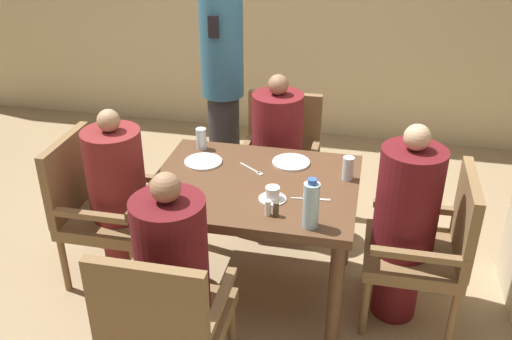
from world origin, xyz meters
TOP-DOWN VIEW (x-y plane):
  - ground_plane at (0.00, 0.00)m, footprint 16.00×16.00m
  - dining_table at (0.00, 0.00)m, footprint 1.08×0.87m
  - chair_left_side at (-0.93, -0.00)m, footprint 0.50×0.50m
  - diner_in_left_chair at (-0.79, 0.00)m, footprint 0.32×0.32m
  - chair_far_side at (0.00, 0.82)m, footprint 0.50×0.50m
  - diner_in_far_chair at (-0.00, 0.68)m, footprint 0.32×0.32m
  - chair_right_side at (0.93, -0.00)m, footprint 0.50×0.50m
  - diner_in_right_chair at (0.79, 0.00)m, footprint 0.32×0.32m
  - chair_near_corner at (-0.22, -0.82)m, footprint 0.50×0.50m
  - diner_in_near_chair at (-0.22, -0.68)m, footprint 0.32×0.32m
  - standing_host at (-0.45, 1.04)m, footprint 0.29×0.32m
  - plate_main_left at (-0.33, 0.16)m, footprint 0.21×0.21m
  - plate_main_right at (0.16, 0.26)m, footprint 0.21×0.21m
  - teacup_with_saucer at (0.13, -0.15)m, footprint 0.14×0.14m
  - bowl_small at (-0.31, -0.28)m, footprint 0.13×0.13m
  - water_bottle at (0.34, -0.35)m, footprint 0.08×0.08m
  - glass_tall_near at (-0.39, 0.33)m, footprint 0.06×0.06m
  - glass_tall_mid at (0.47, 0.14)m, footprint 0.06×0.06m
  - salt_shaker at (0.13, -0.30)m, footprint 0.03×0.03m
  - pepper_shaker at (0.17, -0.30)m, footprint 0.03×0.03m
  - fork_beside_plate at (-0.03, 0.13)m, footprint 0.15×0.12m
  - knife_beside_plate at (0.32, -0.11)m, footprint 0.19×0.03m

SIDE VIEW (x-z plane):
  - ground_plane at x=0.00m, z-range 0.00..0.00m
  - chair_left_side at x=-0.93m, z-range 0.04..0.91m
  - chair_far_side at x=0.00m, z-range 0.04..0.91m
  - chair_right_side at x=0.93m, z-range 0.04..0.91m
  - chair_near_corner at x=-0.22m, z-range 0.04..0.91m
  - diner_in_left_chair at x=-0.79m, z-range 0.01..1.08m
  - diner_in_far_chair at x=0.00m, z-range 0.01..1.10m
  - diner_in_near_chair at x=-0.22m, z-range 0.01..1.12m
  - diner_in_right_chair at x=0.79m, z-range 0.01..1.14m
  - dining_table at x=0.00m, z-range 0.26..0.98m
  - fork_beside_plate at x=-0.03m, z-range 0.72..0.73m
  - knife_beside_plate at x=0.32m, z-range 0.72..0.73m
  - plate_main_left at x=-0.33m, z-range 0.72..0.74m
  - plate_main_right at x=0.16m, z-range 0.72..0.74m
  - bowl_small at x=-0.31m, z-range 0.72..0.76m
  - teacup_with_saucer at x=0.13m, z-range 0.72..0.79m
  - pepper_shaker at x=0.17m, z-range 0.72..0.80m
  - salt_shaker at x=0.13m, z-range 0.72..0.80m
  - glass_tall_near at x=-0.39m, z-range 0.72..0.85m
  - glass_tall_mid at x=0.47m, z-range 0.72..0.85m
  - water_bottle at x=0.34m, z-range 0.72..0.96m
  - standing_host at x=-0.45m, z-range 0.06..1.76m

